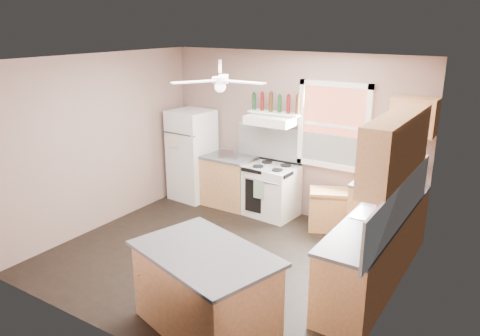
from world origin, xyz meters
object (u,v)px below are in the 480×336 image
Objects in this scene: stove at (272,191)px; island at (206,292)px; cart at (330,210)px; refrigerator at (192,155)px; toaster at (228,154)px.

island is at bearing -68.63° from stove.
stove reaches higher than cart.
refrigerator reaches higher than stove.
toaster is 1.96m from cart.
toaster is 3.42m from island.
toaster is 0.44× the size of cart.
toaster reaches higher than cart.
stove is 1.34× the size of cart.
island reaches higher than cart.
stove is at bearing 122.43° from island.
toaster is at bearing -165.98° from stove.
island is (2.52, -2.99, -0.39)m from refrigerator.
island is at bearing -117.39° from cart.
cart is at bearing -9.84° from toaster.
cart is (1.04, 0.01, -0.11)m from stove.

